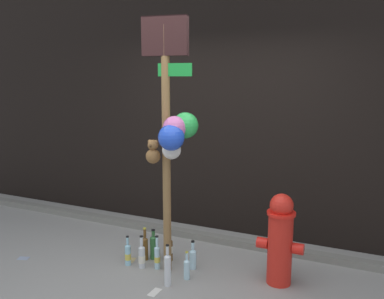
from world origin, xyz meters
The scene contains 18 objects.
ground_plane centered at (0.00, 0.00, 0.00)m, with size 14.00×14.00×0.00m, color gray.
building_wall centered at (0.00, 1.84, 1.99)m, with size 10.00×0.20×3.99m.
curb_strip centered at (0.00, 1.35, 0.04)m, with size 8.00×0.12×0.08m, color slate.
memorial_post centered at (-0.10, 0.44, 1.53)m, with size 0.54×0.43×2.51m.
fire_hydrant centered at (0.91, 0.69, 0.45)m, with size 0.44×0.27×0.89m.
bottle_0 centered at (-0.51, 0.59, 0.15)m, with size 0.06×0.06×0.36m.
bottle_1 centered at (-0.27, 0.69, 0.13)m, with size 0.08×0.08×0.32m.
bottle_2 centered at (-0.45, 0.42, 0.13)m, with size 0.07×0.07×0.35m.
bottle_3 centered at (0.04, 0.62, 0.12)m, with size 0.07×0.07×0.30m.
bottle_4 centered at (-0.30, 0.47, 0.13)m, with size 0.06×0.06×0.36m.
bottle_5 centered at (0.07, 0.40, 0.11)m, with size 0.06×0.06×0.28m.
bottle_6 centered at (-0.04, 0.21, 0.17)m, with size 0.07×0.07×0.41m.
bottle_7 centered at (-0.44, 0.65, 0.14)m, with size 0.08×0.08×0.33m.
bottle_8 centered at (-0.62, 0.42, 0.12)m, with size 0.06×0.06×0.32m.
litter_0 centered at (-0.64, 0.52, 0.00)m, with size 0.12×0.06×0.01m, color tan.
litter_1 centered at (-1.75, 0.07, 0.00)m, with size 0.12×0.08×0.01m, color #8C99B2.
litter_2 centered at (-0.44, 0.99, 0.00)m, with size 0.08×0.05×0.01m, color silver.
litter_3 centered at (-0.09, 0.05, 0.00)m, with size 0.15×0.08×0.01m, color silver.
Camera 1 is at (1.57, -2.84, 1.93)m, focal length 36.69 mm.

